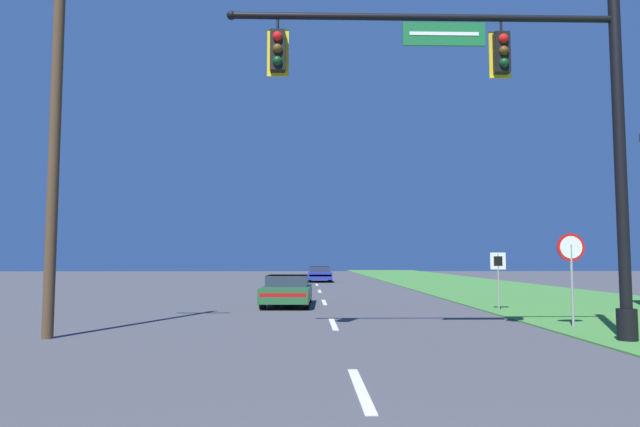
% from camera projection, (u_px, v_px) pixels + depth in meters
% --- Properties ---
extents(grass_verge_right, '(10.00, 110.00, 0.04)m').
position_uv_depth(grass_verge_right, '(504.00, 291.00, 32.33)').
color(grass_verge_right, '#428438').
rests_on(grass_verge_right, ground).
extents(road_center_line, '(0.16, 34.80, 0.01)m').
position_uv_depth(road_center_line, '(324.00, 302.00, 24.10)').
color(road_center_line, silver).
rests_on(road_center_line, ground).
extents(signal_mast, '(9.23, 0.47, 8.26)m').
position_uv_depth(signal_mast, '(526.00, 120.00, 13.03)').
color(signal_mast, black).
rests_on(signal_mast, grass_verge_right).
extents(car_ahead, '(1.99, 4.70, 1.19)m').
position_uv_depth(car_ahead, '(287.00, 290.00, 22.55)').
color(car_ahead, black).
rests_on(car_ahead, ground).
extents(far_car, '(1.82, 4.31, 1.19)m').
position_uv_depth(far_car, '(320.00, 274.00, 45.23)').
color(far_car, black).
rests_on(far_car, ground).
extents(stop_sign, '(0.76, 0.07, 2.50)m').
position_uv_depth(stop_sign, '(571.00, 258.00, 15.38)').
color(stop_sign, gray).
rests_on(stop_sign, grass_verge_right).
extents(route_sign_post, '(0.55, 0.06, 2.03)m').
position_uv_depth(route_sign_post, '(498.00, 268.00, 20.31)').
color(route_sign_post, gray).
rests_on(route_sign_post, grass_verge_right).
extents(utility_pole_near, '(1.80, 0.26, 9.66)m').
position_uv_depth(utility_pole_near, '(55.00, 128.00, 13.66)').
color(utility_pole_near, '#4C3823').
rests_on(utility_pole_near, ground).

